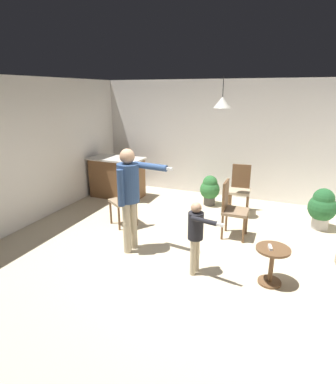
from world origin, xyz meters
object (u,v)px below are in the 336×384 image
side_table_by_couch (272,261)px  dining_chair_by_counter (240,187)px  kitchen_counter (117,177)px  person_adult (129,190)px  potted_plant_by_wall (322,207)px  potted_plant_corner (210,189)px  spare_remote_on_table (270,247)px  dining_chair_near_wall (231,207)px  person_child (196,230)px  dining_chair_centre_back (125,199)px

side_table_by_couch → dining_chair_by_counter: bearing=109.2°
kitchen_counter → person_adult: (1.59, -2.23, 0.54)m
dining_chair_by_counter → potted_plant_by_wall: dining_chair_by_counter is taller
potted_plant_corner → spare_remote_on_table: 3.03m
dining_chair_near_wall → potted_plant_corner: dining_chair_near_wall is taller
person_child → dining_chair_near_wall: (0.22, 1.35, -0.11)m
dining_chair_centre_back → potted_plant_by_wall: (3.41, 1.28, -0.12)m
person_child → dining_chair_by_counter: 2.58m
potted_plant_by_wall → dining_chair_near_wall: bearing=-147.0°
kitchen_counter → spare_remote_on_table: bearing=-32.6°
kitchen_counter → dining_chair_centre_back: (1.03, -1.45, 0.07)m
kitchen_counter → spare_remote_on_table: size_ratio=9.69×
spare_remote_on_table → person_adult: bearing=176.4°
kitchen_counter → side_table_by_couch: bearing=-32.0°
kitchen_counter → person_adult: bearing=-54.5°
dining_chair_by_counter → dining_chair_near_wall: 1.23m
dining_chair_by_counter → person_adult: bearing=56.4°
dining_chair_by_counter → potted_plant_corner: bearing=-19.4°
person_adult → spare_remote_on_table: bearing=93.3°
dining_chair_near_wall → potted_plant_corner: bearing=-153.0°
dining_chair_by_counter → dining_chair_centre_back: size_ratio=1.00×
kitchen_counter → person_child: person_child is taller
dining_chair_near_wall → dining_chair_by_counter: bearing=-178.0°
person_adult → person_child: (1.15, -0.25, -0.36)m
potted_plant_corner → potted_plant_by_wall: potted_plant_by_wall is taller
kitchen_counter → potted_plant_corner: bearing=7.2°
kitchen_counter → dining_chair_near_wall: (2.95, -1.13, 0.07)m
dining_chair_centre_back → side_table_by_couch: bearing=-75.1°
dining_chair_centre_back → spare_remote_on_table: 2.81m
person_child → potted_plant_by_wall: bearing=154.6°
side_table_by_couch → spare_remote_on_table: bearing=-146.1°
side_table_by_couch → dining_chair_centre_back: size_ratio=0.52×
kitchen_counter → person_child: (2.74, -2.48, 0.18)m
side_table_by_couch → dining_chair_near_wall: (-0.78, 1.20, 0.22)m
person_child → dining_chair_by_counter: (0.15, 2.57, -0.11)m
person_child → potted_plant_by_wall: person_child is taller
person_adult → dining_chair_near_wall: size_ratio=1.65×
kitchen_counter → person_child: bearing=-42.2°
dining_chair_by_counter → dining_chair_centre_back: 2.41m
potted_plant_by_wall → potted_plant_corner: bearing=168.7°
potted_plant_by_wall → person_adult: bearing=-144.1°
kitchen_counter → dining_chair_by_counter: bearing=1.9°
dining_chair_centre_back → person_child: bearing=-88.1°
kitchen_counter → spare_remote_on_table: 4.38m
dining_chair_by_counter → potted_plant_corner: size_ratio=1.48×
person_child → dining_chair_near_wall: 1.37m
person_child → spare_remote_on_table: person_child is taller
person_adult → potted_plant_corner: 2.66m
potted_plant_by_wall → kitchen_counter: bearing=177.8°
dining_chair_by_counter → potted_plant_by_wall: (1.55, -0.26, -0.12)m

